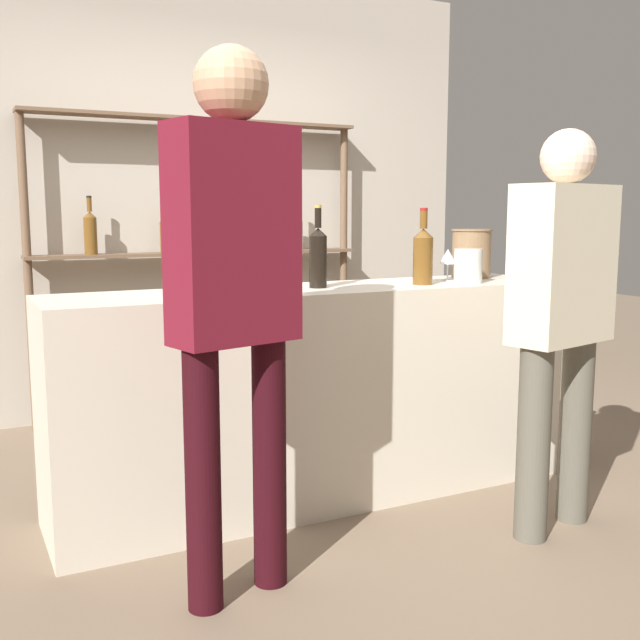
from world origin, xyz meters
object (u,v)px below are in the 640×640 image
(cork_jar, at_px, (468,266))
(customer_left, at_px, (234,278))
(counter_bottle_2, at_px, (423,255))
(counter_bottle_1, at_px, (318,256))
(counter_bottle_0, at_px, (228,266))
(customer_right, at_px, (561,303))
(ice_bucket, at_px, (471,253))
(wine_glass, at_px, (448,257))

(cork_jar, distance_m, customer_left, 1.46)
(counter_bottle_2, distance_m, cork_jar, 0.24)
(customer_left, bearing_deg, counter_bottle_1, -57.26)
(counter_bottle_0, height_order, customer_right, customer_right)
(ice_bucket, height_order, cork_jar, ice_bucket)
(counter_bottle_0, height_order, counter_bottle_1, counter_bottle_1)
(counter_bottle_1, relative_size, customer_right, 0.22)
(cork_jar, bearing_deg, customer_left, -158.16)
(counter_bottle_1, relative_size, wine_glass, 2.35)
(counter_bottle_1, xyz_separation_m, ice_bucket, (0.91, 0.10, -0.02))
(wine_glass, height_order, ice_bucket, ice_bucket)
(customer_right, relative_size, customer_left, 0.89)
(counter_bottle_2, distance_m, customer_left, 1.26)
(counter_bottle_2, height_order, wine_glass, counter_bottle_2)
(counter_bottle_1, distance_m, customer_right, 1.03)
(cork_jar, height_order, customer_right, customer_right)
(ice_bucket, relative_size, cork_jar, 1.52)
(counter_bottle_1, distance_m, cork_jar, 0.73)
(counter_bottle_1, height_order, cork_jar, counter_bottle_1)
(counter_bottle_1, bearing_deg, ice_bucket, 6.57)
(cork_jar, bearing_deg, counter_bottle_0, -178.62)
(wine_glass, bearing_deg, cork_jar, -84.72)
(customer_left, bearing_deg, wine_glass, -76.51)
(ice_bucket, height_order, customer_right, customer_right)
(wine_glass, xyz_separation_m, ice_bucket, (0.21, 0.08, 0.01))
(ice_bucket, distance_m, cork_jar, 0.30)
(customer_right, distance_m, customer_left, 1.34)
(cork_jar, height_order, customer_left, customer_left)
(counter_bottle_2, bearing_deg, customer_right, -72.35)
(counter_bottle_1, height_order, wine_glass, counter_bottle_1)
(counter_bottle_0, distance_m, customer_right, 1.31)
(counter_bottle_0, relative_size, ice_bucket, 1.35)
(ice_bucket, xyz_separation_m, cork_jar, (-0.19, -0.22, -0.04))
(customer_right, xyz_separation_m, customer_left, (-1.33, 0.07, 0.15))
(counter_bottle_0, distance_m, customer_left, 0.54)
(counter_bottle_0, height_order, ice_bucket, counter_bottle_0)
(customer_right, bearing_deg, customer_left, 74.18)
(counter_bottle_0, bearing_deg, counter_bottle_1, 17.53)
(wine_glass, bearing_deg, counter_bottle_0, -171.80)
(ice_bucket, xyz_separation_m, customer_left, (-1.54, -0.77, -0.00))
(counter_bottle_0, bearing_deg, cork_jar, 1.38)
(wine_glass, height_order, customer_left, customer_left)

